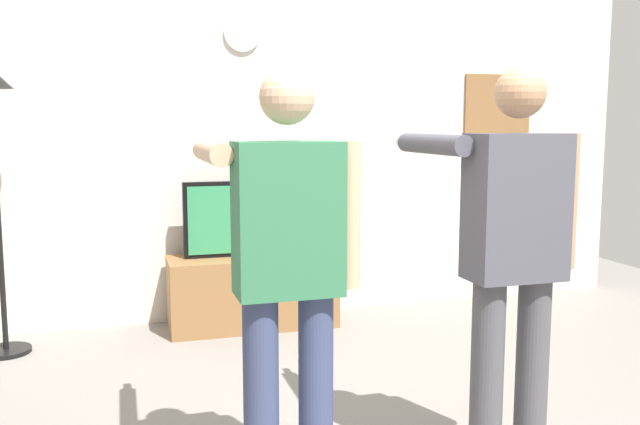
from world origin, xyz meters
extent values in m
cube|color=silver|center=(0.00, 2.95, 1.35)|extent=(6.40, 0.10, 2.70)
cube|color=olive|center=(-0.17, 2.60, 0.27)|extent=(1.26, 0.47, 0.55)
sphere|color=black|center=(-0.17, 2.35, 0.30)|extent=(0.04, 0.04, 0.04)
cube|color=black|center=(-0.17, 2.65, 0.83)|extent=(1.01, 0.06, 0.57)
cube|color=#338C59|center=(-0.17, 2.62, 0.83)|extent=(0.95, 0.01, 0.51)
cylinder|color=white|center=(-0.17, 2.89, 2.23)|extent=(0.28, 0.03, 0.28)
cube|color=olive|center=(2.06, 2.90, 1.67)|extent=(0.63, 0.04, 0.59)
cylinder|color=black|center=(-1.89, 2.46, 0.01)|extent=(0.32, 0.32, 0.03)
cylinder|color=#384266|center=(-0.61, 0.11, 0.44)|extent=(0.14, 0.14, 0.88)
cylinder|color=#384266|center=(-0.39, 0.11, 0.44)|extent=(0.14, 0.14, 0.88)
cube|color=#33724C|center=(-0.50, 0.11, 1.18)|extent=(0.41, 0.22, 0.59)
sphere|color=tan|center=(-0.50, 0.11, 1.64)|extent=(0.21, 0.21, 0.21)
cylinder|color=tan|center=(-0.75, 0.40, 1.42)|extent=(0.09, 0.58, 0.09)
cube|color=white|center=(-0.75, 0.72, 1.42)|extent=(0.04, 0.12, 0.04)
cylinder|color=tan|center=(-0.26, 0.11, 1.18)|extent=(0.09, 0.09, 0.58)
cylinder|color=#4C4C51|center=(0.36, 0.08, 0.44)|extent=(0.14, 0.14, 0.89)
cylinder|color=#4C4C51|center=(0.58, 0.08, 0.44)|extent=(0.14, 0.14, 0.89)
cube|color=#4C4C56|center=(0.47, 0.08, 1.19)|extent=(0.40, 0.22, 0.61)
sphere|color=tan|center=(0.47, 0.08, 1.67)|extent=(0.21, 0.21, 0.21)
cylinder|color=#4C4C56|center=(0.22, 0.37, 1.45)|extent=(0.09, 0.58, 0.09)
cube|color=white|center=(0.22, 0.69, 1.45)|extent=(0.04, 0.12, 0.04)
cylinder|color=tan|center=(0.71, 0.08, 1.21)|extent=(0.09, 0.09, 0.58)
camera|label=1|loc=(-1.11, -2.38, 1.54)|focal=38.05mm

